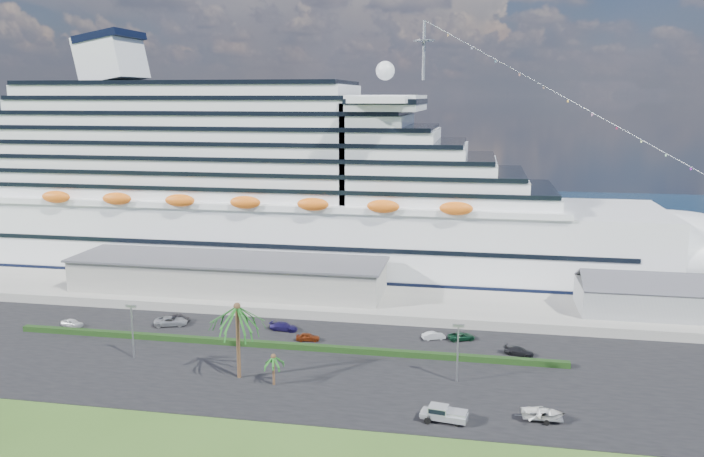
% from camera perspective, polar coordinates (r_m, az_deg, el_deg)
% --- Properties ---
extents(ground, '(420.00, 420.00, 0.00)m').
position_cam_1_polar(ground, '(93.13, -4.23, -13.69)').
color(ground, '#33541C').
rests_on(ground, ground).
extents(asphalt_lot, '(140.00, 38.00, 0.12)m').
position_cam_1_polar(asphalt_lot, '(102.91, -2.65, -11.17)').
color(asphalt_lot, black).
rests_on(asphalt_lot, ground).
extents(wharf, '(240.00, 20.00, 1.80)m').
position_cam_1_polar(wharf, '(129.41, 0.27, -6.07)').
color(wharf, gray).
rests_on(wharf, ground).
extents(water, '(420.00, 160.00, 0.02)m').
position_cam_1_polar(water, '(216.42, 4.51, 0.60)').
color(water, '#0B1F32').
rests_on(water, ground).
extents(cruise_ship, '(191.00, 38.00, 54.00)m').
position_cam_1_polar(cruise_ship, '(153.72, -6.05, 2.63)').
color(cruise_ship, silver).
rests_on(cruise_ship, ground).
extents(terminal_building, '(61.00, 15.00, 6.30)m').
position_cam_1_polar(terminal_building, '(134.81, -10.27, -3.74)').
color(terminal_building, gray).
rests_on(terminal_building, wharf).
extents(port_shed, '(24.00, 12.31, 7.37)m').
position_cam_1_polar(port_shed, '(130.06, 23.55, -5.32)').
color(port_shed, gray).
rests_on(port_shed, wharf).
extents(hedge, '(88.00, 1.10, 0.90)m').
position_cam_1_polar(hedge, '(109.17, -6.20, -9.61)').
color(hedge, black).
rests_on(hedge, asphalt_lot).
extents(lamp_post_left, '(1.60, 0.35, 8.27)m').
position_cam_1_polar(lamp_post_left, '(108.04, -17.81, -7.62)').
color(lamp_post_left, gray).
rests_on(lamp_post_left, asphalt_lot).
extents(lamp_post_right, '(1.60, 0.35, 8.27)m').
position_cam_1_polar(lamp_post_right, '(95.83, 8.79, -9.61)').
color(lamp_post_right, gray).
rests_on(lamp_post_right, asphalt_lot).
extents(palm_tall, '(8.82, 8.82, 11.13)m').
position_cam_1_polar(palm_tall, '(96.20, -9.52, -7.12)').
color(palm_tall, '#47301E').
rests_on(palm_tall, ground).
extents(palm_short, '(3.53, 3.53, 4.56)m').
position_cam_1_polar(palm_short, '(95.06, -6.55, -10.81)').
color(palm_short, '#47301E').
rests_on(palm_short, ground).
extents(parked_car_0, '(4.12, 2.17, 1.33)m').
position_cam_1_polar(parked_car_0, '(127.12, -22.23, -7.28)').
color(parked_car_0, silver).
rests_on(parked_car_0, asphalt_lot).
extents(parked_car_1, '(4.05, 1.85, 1.29)m').
position_cam_1_polar(parked_car_1, '(124.05, -14.21, -7.24)').
color(parked_car_1, black).
rests_on(parked_car_1, asphalt_lot).
extents(parked_car_2, '(6.06, 4.14, 1.54)m').
position_cam_1_polar(parked_car_2, '(122.44, -14.83, -7.46)').
color(parked_car_2, '#96979E').
rests_on(parked_car_2, asphalt_lot).
extents(parked_car_3, '(4.95, 2.48, 1.38)m').
position_cam_1_polar(parked_car_3, '(116.65, -5.70, -8.10)').
color(parked_car_3, '#1C164E').
rests_on(parked_car_3, asphalt_lot).
extents(parked_car_4, '(3.94, 2.00, 1.29)m').
position_cam_1_polar(parked_car_4, '(111.64, -3.69, -8.98)').
color(parked_car_4, maroon).
rests_on(parked_car_4, asphalt_lot).
extents(parked_car_5, '(3.96, 2.65, 1.23)m').
position_cam_1_polar(parked_car_5, '(112.81, 6.80, -8.84)').
color(parked_car_5, silver).
rests_on(parked_car_5, asphalt_lot).
extents(parked_car_6, '(4.80, 3.44, 1.21)m').
position_cam_1_polar(parked_car_6, '(113.16, 9.09, -8.85)').
color(parked_car_6, black).
rests_on(parked_car_6, asphalt_lot).
extents(parked_car_7, '(4.77, 2.96, 1.29)m').
position_cam_1_polar(parked_car_7, '(108.58, 13.70, -9.87)').
color(parked_car_7, black).
rests_on(parked_car_7, asphalt_lot).
extents(pickup_truck, '(5.83, 2.84, 1.97)m').
position_cam_1_polar(pickup_truck, '(86.29, 7.59, -14.98)').
color(pickup_truck, black).
rests_on(pickup_truck, asphalt_lot).
extents(boat_trailer, '(5.90, 3.76, 1.70)m').
position_cam_1_polar(boat_trailer, '(88.59, 15.57, -14.55)').
color(boat_trailer, gray).
rests_on(boat_trailer, asphalt_lot).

